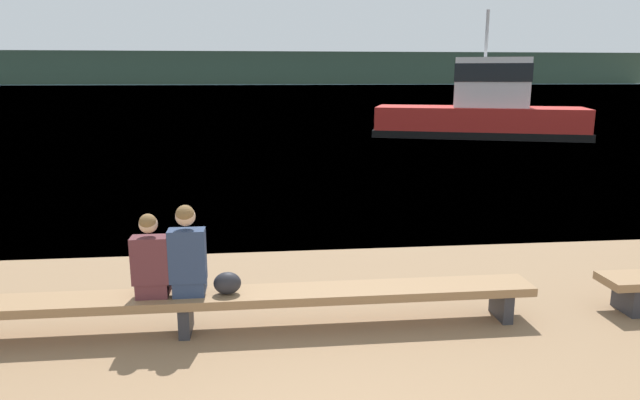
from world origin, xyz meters
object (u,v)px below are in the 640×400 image
object	(u,v)px
person_right	(188,255)
bench_main	(185,301)
tugboat_red	(482,112)
person_left	(151,261)
shopping_bag	(227,283)

from	to	relation	value
person_right	bench_main	bearing A→B (deg)	-178.47
bench_main	tugboat_red	world-z (taller)	tugboat_red
person_left	tugboat_red	xyz separation A→B (m)	(11.23, 19.03, 0.28)
person_left	tugboat_red	distance (m)	22.10
shopping_bag	tugboat_red	size ratio (longest dim) A/B	0.03
bench_main	shopping_bag	size ratio (longest dim) A/B	26.19
shopping_bag	tugboat_red	distance (m)	21.74
bench_main	shopping_bag	distance (m)	0.50
bench_main	person_right	xyz separation A→B (m)	(0.05, 0.00, 0.52)
shopping_bag	tugboat_red	xyz separation A→B (m)	(10.44, 19.06, 0.55)
person_left	tugboat_red	bearing A→B (deg)	59.45
tugboat_red	person_right	bearing A→B (deg)	169.38
person_left	bench_main	bearing A→B (deg)	-0.75
person_right	shopping_bag	size ratio (longest dim) A/B	3.38
bench_main	tugboat_red	xyz separation A→B (m)	(10.90, 19.04, 0.74)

